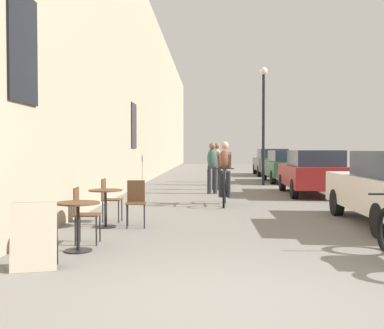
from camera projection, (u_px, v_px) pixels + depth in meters
name	position (u px, v px, depth m)	size (l,w,h in m)	color
ground_plane	(243.00, 302.00, 4.54)	(88.00, 88.00, 0.00)	slate
building_facade_left	(130.00, 79.00, 18.51)	(0.54, 68.00, 8.60)	tan
cafe_table_near	(78.00, 216.00, 6.80)	(0.64, 0.64, 0.72)	black
cafe_chair_near_toward_street	(83.00, 211.00, 7.35)	(0.40, 0.40, 0.89)	black
cafe_table_mid	(105.00, 200.00, 8.93)	(0.64, 0.64, 0.72)	black
cafe_chair_mid_toward_street	(136.00, 200.00, 8.98)	(0.43, 0.43, 0.89)	black
cafe_chair_mid_toward_wall	(109.00, 197.00, 9.57)	(0.39, 0.39, 0.89)	black
sandwich_board_sign	(34.00, 236.00, 5.80)	(0.63, 0.50, 0.84)	black
cyclist_on_bicycle	(224.00, 175.00, 12.56)	(0.52, 1.76, 1.74)	black
pedestrian_near	(212.00, 165.00, 15.68)	(0.38, 0.29, 1.72)	#26262D
pedestrian_mid	(217.00, 163.00, 17.20)	(0.36, 0.26, 1.74)	#26262D
pedestrian_far	(212.00, 162.00, 19.37)	(0.35, 0.26, 1.73)	#26262D
pedestrian_furthest	(217.00, 161.00, 21.25)	(0.35, 0.26, 1.69)	#26262D
street_lamp	(263.00, 111.00, 19.36)	(0.32, 0.32, 4.90)	black
parked_car_second	(312.00, 172.00, 15.30)	(1.82, 4.16, 1.47)	maroon
parked_car_third	(286.00, 166.00, 21.23)	(1.79, 4.11, 1.45)	#23512D
parked_car_fourth	(271.00, 162.00, 26.91)	(1.86, 4.32, 1.53)	#595960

